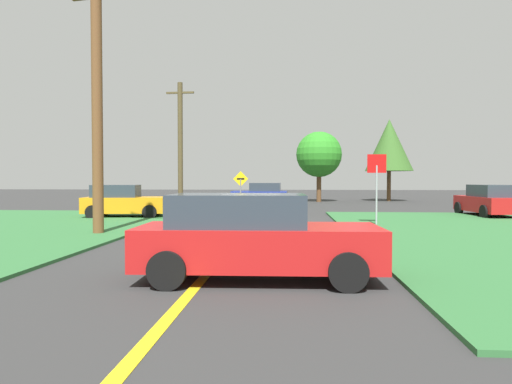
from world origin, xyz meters
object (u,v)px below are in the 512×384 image
object	(u,v)px
car_behind_on_main_road	(253,237)
utility_pole_near	(97,104)
car_approaching_junction	(261,194)
parked_car_near_building	(123,202)
pine_tree_center	(389,145)
stop_sign	(377,176)
utility_pole_mid	(180,144)
direction_sign	(241,186)
car_on_crossroad	(489,201)
oak_tree_left	(319,155)

from	to	relation	value
car_behind_on_main_road	utility_pole_near	bearing A→B (deg)	131.04
car_approaching_junction	car_behind_on_main_road	bearing A→B (deg)	94.78
parked_car_near_building	pine_tree_center	size ratio (longest dim) A/B	0.58
stop_sign	utility_pole_mid	distance (m)	14.52
parked_car_near_building	direction_sign	xyz separation A→B (m)	(5.25, 4.98, 0.67)
utility_pole_mid	parked_car_near_building	bearing A→B (deg)	-99.71
car_approaching_junction	pine_tree_center	bearing A→B (deg)	-146.37
utility_pole_mid	car_behind_on_main_road	bearing A→B (deg)	-72.25
parked_car_near_building	car_behind_on_main_road	bearing A→B (deg)	-67.59
stop_sign	car_behind_on_main_road	bearing A→B (deg)	71.24
stop_sign	car_behind_on_main_road	distance (m)	10.73
car_on_crossroad	utility_pole_near	size ratio (longest dim) A/B	0.48
parked_car_near_building	car_approaching_junction	xyz separation A→B (m)	(6.07, 11.22, 0.00)
car_on_crossroad	car_behind_on_main_road	world-z (taller)	same
parked_car_near_building	pine_tree_center	distance (m)	24.80
oak_tree_left	stop_sign	bearing A→B (deg)	-86.86
utility_pole_mid	car_on_crossroad	bearing A→B (deg)	-16.06
car_on_crossroad	car_approaching_junction	bearing A→B (deg)	49.15
car_approaching_junction	utility_pole_mid	size ratio (longest dim) A/B	0.50
car_approaching_junction	utility_pole_near	bearing A→B (deg)	77.60
stop_sign	car_approaching_junction	size ratio (longest dim) A/B	0.71
car_on_crossroad	direction_sign	world-z (taller)	direction_sign
utility_pole_near	utility_pole_mid	bearing A→B (deg)	92.16
car_approaching_junction	pine_tree_center	xyz separation A→B (m)	(10.62, 6.68, 4.01)
oak_tree_left	parked_car_near_building	bearing A→B (deg)	-123.27
car_on_crossroad	utility_pole_near	distance (m)	18.90
parked_car_near_building	pine_tree_center	bearing A→B (deg)	39.25
car_on_crossroad	car_behind_on_main_road	distance (m)	18.23
car_approaching_junction	parked_car_near_building	bearing A→B (deg)	63.06
car_behind_on_main_road	car_approaching_junction	bearing A→B (deg)	91.56
stop_sign	parked_car_near_building	size ratio (longest dim) A/B	0.71
oak_tree_left	pine_tree_center	size ratio (longest dim) A/B	0.83
parked_car_near_building	pine_tree_center	world-z (taller)	pine_tree_center
parked_car_near_building	utility_pole_near	bearing A→B (deg)	-83.51
car_approaching_junction	oak_tree_left	size ratio (longest dim) A/B	0.69
utility_pole_near	utility_pole_mid	xyz separation A→B (m)	(-0.51, 13.41, -0.31)
parked_car_near_building	utility_pole_mid	xyz separation A→B (m)	(1.17, 6.82, 3.32)
stop_sign	oak_tree_left	bearing A→B (deg)	-82.62
stop_sign	utility_pole_mid	bearing A→B (deg)	-39.05
parked_car_near_building	car_approaching_junction	size ratio (longest dim) A/B	1.00
pine_tree_center	car_approaching_junction	bearing A→B (deg)	-147.83
utility_pole_near	utility_pole_mid	size ratio (longest dim) A/B	1.08
car_approaching_junction	utility_pole_near	xyz separation A→B (m)	(-4.39, -17.81, 3.63)
car_behind_on_main_road	direction_sign	size ratio (longest dim) A/B	1.94
car_approaching_junction	utility_pole_near	size ratio (longest dim) A/B	0.47
stop_sign	car_behind_on_main_road	size ratio (longest dim) A/B	0.63
car_approaching_junction	car_on_crossroad	distance (m)	15.23
stop_sign	car_approaching_junction	xyz separation A→B (m)	(-5.56, 14.25, -1.23)
utility_pole_mid	direction_sign	size ratio (longest dim) A/B	3.40
parked_car_near_building	oak_tree_left	bearing A→B (deg)	48.97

